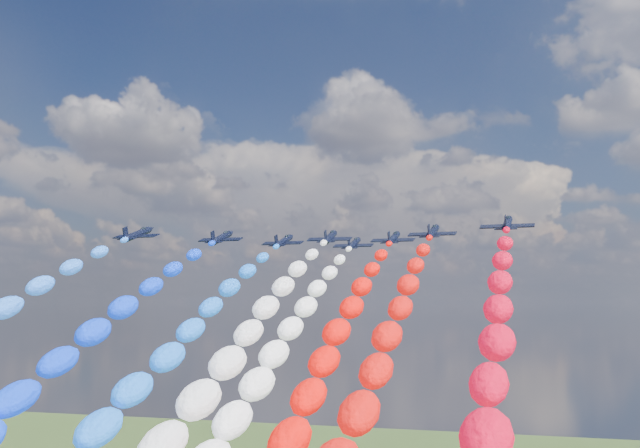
% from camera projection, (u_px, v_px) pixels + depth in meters
% --- Properties ---
extents(jet_0, '(8.80, 11.76, 5.68)m').
position_uv_depth(jet_0, '(138.00, 234.00, 138.18)').
color(jet_0, black).
extents(jet_1, '(8.51, 11.55, 5.68)m').
position_uv_depth(jet_1, '(222.00, 238.00, 145.76)').
color(jet_1, black).
extents(trail_1, '(5.49, 104.89, 50.90)m').
position_uv_depth(trail_1, '(39.00, 400.00, 91.42)').
color(trail_1, '#0A33E0').
extents(jet_2, '(8.84, 11.79, 5.68)m').
position_uv_depth(jet_2, '(284.00, 241.00, 154.12)').
color(jet_2, black).
extents(trail_2, '(5.49, 104.89, 50.90)m').
position_uv_depth(trail_2, '(150.00, 392.00, 99.78)').
color(trail_2, blue).
extents(jet_3, '(8.94, 11.86, 5.68)m').
position_uv_depth(jet_3, '(330.00, 237.00, 144.61)').
color(jet_3, black).
extents(trail_3, '(5.49, 104.89, 50.90)m').
position_uv_depth(trail_3, '(211.00, 401.00, 90.27)').
color(trail_3, white).
extents(jet_4, '(8.54, 11.58, 5.68)m').
position_uv_depth(jet_4, '(354.00, 244.00, 160.84)').
color(jet_4, black).
extents(trail_4, '(5.49, 104.89, 50.90)m').
position_uv_depth(trail_4, '(265.00, 386.00, 106.50)').
color(trail_4, white).
extents(jet_5, '(8.67, 11.67, 5.68)m').
position_uv_depth(jet_5, '(393.00, 238.00, 146.91)').
color(jet_5, black).
extents(trail_5, '(5.49, 104.89, 50.90)m').
position_uv_depth(trail_5, '(314.00, 399.00, 92.57)').
color(trail_5, '#F80B06').
extents(jet_6, '(8.77, 11.73, 5.68)m').
position_uv_depth(jet_6, '(433.00, 232.00, 133.79)').
color(jet_6, black).
extents(trail_6, '(5.49, 104.89, 50.90)m').
position_uv_depth(trail_6, '(367.00, 415.00, 79.45)').
color(trail_6, red).
extents(jet_7, '(8.71, 11.70, 5.68)m').
position_uv_depth(jet_7, '(507.00, 224.00, 119.96)').
color(jet_7, black).
extents(trail_7, '(5.49, 104.89, 50.90)m').
position_uv_depth(trail_7, '(490.00, 439.00, 65.62)').
color(trail_7, red).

